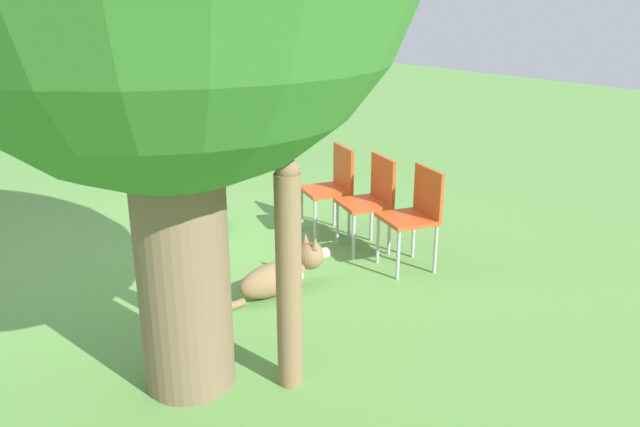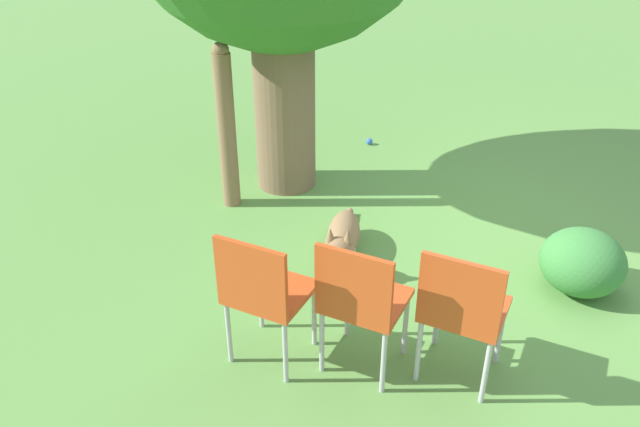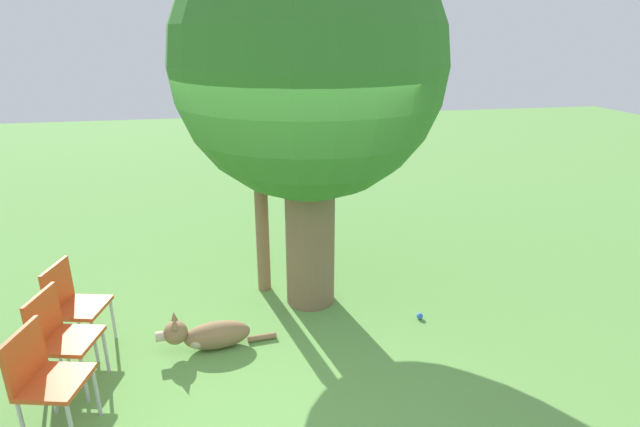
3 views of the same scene
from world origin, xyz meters
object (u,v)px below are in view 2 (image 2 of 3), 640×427
(red_chair_1, at_px, (361,298))
(red_chair_0, at_px, (462,307))
(tennis_ball, at_px, (369,141))
(fence_post, at_px, (226,127))
(red_chair_2, at_px, (263,290))
(dog, at_px, (342,240))

(red_chair_1, bearing_deg, red_chair_0, -71.81)
(red_chair_0, height_order, red_chair_1, same)
(tennis_ball, bearing_deg, fence_post, 147.85)
(red_chair_1, bearing_deg, red_chair_2, 108.19)
(red_chair_2, height_order, tennis_ball, red_chair_2)
(red_chair_2, bearing_deg, red_chair_1, -71.81)
(fence_post, distance_m, red_chair_2, 2.06)
(dog, distance_m, red_chair_1, 1.27)
(fence_post, bearing_deg, dog, -120.03)
(dog, distance_m, red_chair_0, 1.47)
(tennis_ball, bearing_deg, red_chair_1, -172.64)
(fence_post, bearing_deg, red_chair_2, -154.75)
(red_chair_2, xyz_separation_m, tennis_ball, (3.43, -0.11, -0.49))
(fence_post, xyz_separation_m, red_chair_2, (-1.85, -0.87, -0.20))
(dog, xyz_separation_m, red_chair_1, (-1.17, -0.32, 0.37))
(fence_post, distance_m, tennis_ball, 1.98)
(dog, bearing_deg, fence_post, -125.17)
(fence_post, xyz_separation_m, red_chair_0, (-1.77, -1.98, -0.20))
(dog, relative_size, tennis_ball, 16.74)
(dog, height_order, red_chair_2, red_chair_2)
(red_chair_1, distance_m, red_chair_2, 0.55)
(red_chair_2, bearing_deg, tennis_ball, 12.08)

